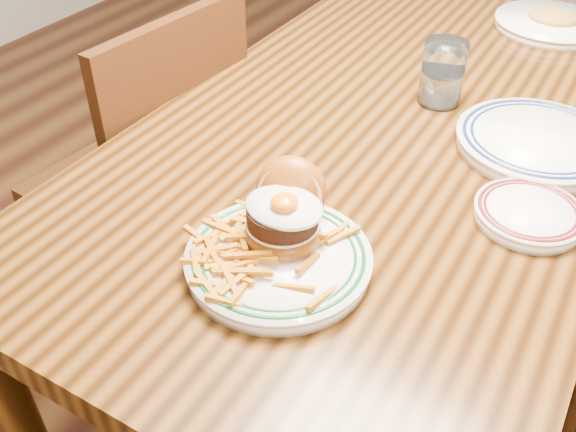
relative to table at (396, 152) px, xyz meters
The scene contains 8 objects.
floor 0.66m from the table, ahead, with size 6.00×6.00×0.00m, color black.
table is the anchor object (origin of this frame).
chair_left 0.60m from the table, 166.48° to the right, with size 0.46×0.46×0.91m.
main_plate 0.50m from the table, 88.13° to the right, with size 0.26×0.28×0.13m.
side_plate 0.38m from the table, 35.19° to the right, with size 0.17×0.17×0.03m.
rear_plate 0.28m from the table, ahead, with size 0.29×0.29×0.03m.
water_glass 0.17m from the table, 61.05° to the left, with size 0.08×0.08×0.13m.
far_plate 0.61m from the table, 74.77° to the left, with size 0.28×0.28×0.05m.
Camera 1 is at (0.37, -1.06, 1.37)m, focal length 40.00 mm.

